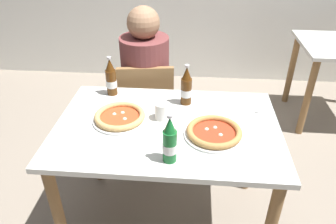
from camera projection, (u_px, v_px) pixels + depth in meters
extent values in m
plane|color=gray|center=(167.00, 218.00, 2.13)|extent=(8.00, 8.00, 0.00)
cube|color=silver|center=(167.00, 127.00, 1.74)|extent=(1.20, 0.80, 0.03)
cylinder|color=olive|center=(59.00, 218.00, 1.69)|extent=(0.06, 0.06, 0.72)
cylinder|color=olive|center=(95.00, 140.00, 2.26)|extent=(0.06, 0.06, 0.72)
cylinder|color=olive|center=(251.00, 148.00, 2.18)|extent=(0.06, 0.06, 0.72)
cube|color=olive|center=(147.00, 108.00, 2.49)|extent=(0.45, 0.45, 0.04)
cube|color=olive|center=(146.00, 94.00, 2.22)|extent=(0.38, 0.09, 0.40)
cylinder|color=olive|center=(168.00, 120.00, 2.76)|extent=(0.04, 0.04, 0.41)
cylinder|color=olive|center=(128.00, 121.00, 2.74)|extent=(0.04, 0.04, 0.41)
cylinder|color=olive|center=(170.00, 144.00, 2.47)|extent=(0.04, 0.04, 0.41)
cylinder|color=olive|center=(126.00, 145.00, 2.46)|extent=(0.04, 0.04, 0.41)
cube|color=#2D3342|center=(148.00, 131.00, 2.58)|extent=(0.32, 0.28, 0.45)
cylinder|color=brown|center=(145.00, 74.00, 2.31)|extent=(0.34, 0.34, 0.55)
sphere|color=#9E7556|center=(143.00, 23.00, 2.11)|extent=(0.22, 0.22, 0.22)
cylinder|color=olive|center=(308.00, 98.00, 2.76)|extent=(0.06, 0.06, 0.72)
cylinder|color=olive|center=(291.00, 70.00, 3.25)|extent=(0.06, 0.06, 0.72)
cylinder|color=white|center=(120.00, 119.00, 1.76)|extent=(0.30, 0.30, 0.01)
cylinder|color=#CC4723|center=(120.00, 117.00, 1.76)|extent=(0.21, 0.21, 0.01)
torus|color=tan|center=(120.00, 116.00, 1.75)|extent=(0.28, 0.28, 0.03)
sphere|color=silver|center=(114.00, 115.00, 1.78)|extent=(0.02, 0.02, 0.02)
sphere|color=silver|center=(125.00, 119.00, 1.74)|extent=(0.02, 0.02, 0.02)
sphere|color=silver|center=(123.00, 113.00, 1.79)|extent=(0.02, 0.02, 0.02)
cylinder|color=white|center=(214.00, 135.00, 1.64)|extent=(0.30, 0.30, 0.01)
cylinder|color=#BC381E|center=(214.00, 133.00, 1.63)|extent=(0.22, 0.22, 0.01)
torus|color=#B78447|center=(214.00, 131.00, 1.63)|extent=(0.28, 0.28, 0.03)
sphere|color=silver|center=(207.00, 130.00, 1.66)|extent=(0.02, 0.02, 0.02)
sphere|color=silver|center=(220.00, 135.00, 1.62)|extent=(0.02, 0.02, 0.02)
sphere|color=silver|center=(215.00, 128.00, 1.67)|extent=(0.02, 0.02, 0.02)
cylinder|color=#512D0F|center=(186.00, 91.00, 1.88)|extent=(0.06, 0.06, 0.16)
cone|color=#512D0F|center=(187.00, 73.00, 1.82)|extent=(0.05, 0.05, 0.07)
cylinder|color=#B7B7BC|center=(187.00, 66.00, 1.79)|extent=(0.03, 0.03, 0.01)
cylinder|color=white|center=(186.00, 92.00, 1.88)|extent=(0.07, 0.07, 0.04)
cylinder|color=#512D0F|center=(111.00, 82.00, 1.98)|extent=(0.06, 0.06, 0.16)
cone|color=#512D0F|center=(110.00, 65.00, 1.91)|extent=(0.05, 0.05, 0.07)
cylinder|color=#B7B7BC|center=(109.00, 58.00, 1.89)|extent=(0.03, 0.03, 0.01)
cylinder|color=white|center=(112.00, 83.00, 1.98)|extent=(0.07, 0.07, 0.04)
cylinder|color=#196B2D|center=(170.00, 146.00, 1.44)|extent=(0.06, 0.06, 0.16)
cone|color=#196B2D|center=(170.00, 125.00, 1.38)|extent=(0.05, 0.05, 0.07)
cylinder|color=#B7B7BC|center=(170.00, 116.00, 1.36)|extent=(0.03, 0.03, 0.01)
cylinder|color=white|center=(170.00, 148.00, 1.45)|extent=(0.07, 0.07, 0.04)
cube|color=white|center=(248.00, 104.00, 1.91)|extent=(0.19, 0.19, 0.00)
cube|color=silver|center=(251.00, 104.00, 1.90)|extent=(0.06, 0.19, 0.00)
cube|color=silver|center=(244.00, 103.00, 1.91)|extent=(0.01, 0.17, 0.00)
cylinder|color=white|center=(162.00, 111.00, 1.75)|extent=(0.07, 0.07, 0.09)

